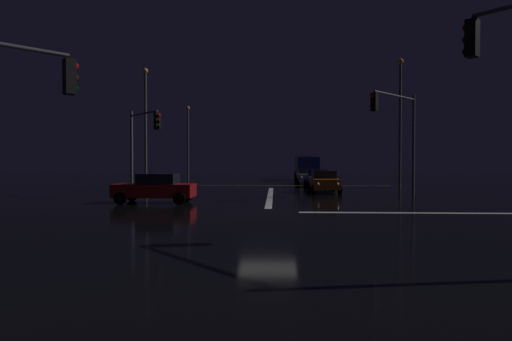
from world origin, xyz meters
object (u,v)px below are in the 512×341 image
at_px(sedan_orange, 324,181).
at_px(sedan_blue, 317,178).
at_px(sedan_silver, 306,176).
at_px(box_truck, 306,166).
at_px(streetlamp_left_far, 188,138).
at_px(streetlamp_right_near, 400,115).
at_px(sedan_red_crossing, 155,188).
at_px(streetlamp_left_near, 146,120).
at_px(traffic_signal_ne, 398,124).
at_px(traffic_signal_nw, 143,136).

height_order(sedan_orange, sedan_blue, same).
xyz_separation_m(sedan_orange, sedan_silver, (-0.32, 12.27, 0.00)).
bearing_deg(box_truck, streetlamp_left_far, -173.67).
relative_size(sedan_silver, streetlamp_right_near, 0.42).
height_order(sedan_red_crossing, streetlamp_left_far, streetlamp_left_far).
height_order(sedan_silver, sedan_red_crossing, same).
xyz_separation_m(box_truck, streetlamp_left_far, (-14.15, -1.57, 3.42)).
distance_m(box_truck, streetlamp_left_near, 22.89).
xyz_separation_m(traffic_signal_ne, streetlamp_right_near, (2.10, 6.60, 1.27)).
bearing_deg(streetlamp_right_near, sedan_orange, -156.38).
bearing_deg(sedan_orange, traffic_signal_ne, -43.29).
bearing_deg(sedan_silver, sedan_orange, -88.51).
relative_size(sedan_red_crossing, traffic_signal_nw, 0.77).
distance_m(sedan_blue, sedan_silver, 6.36).
relative_size(sedan_blue, streetlamp_right_near, 0.42).
height_order(sedan_silver, streetlamp_right_near, streetlamp_right_near).
relative_size(streetlamp_left_near, streetlamp_left_far, 1.09).
bearing_deg(streetlamp_left_near, sedan_silver, 35.15).
relative_size(sedan_orange, box_truck, 0.52).
xyz_separation_m(sedan_blue, sedan_red_crossing, (-10.05, -13.91, 0.00)).
distance_m(sedan_orange, box_truck, 20.31).
bearing_deg(box_truck, sedan_red_crossing, -109.85).
distance_m(sedan_blue, traffic_signal_nw, 15.76).
bearing_deg(streetlamp_left_far, sedan_silver, -25.42).
bearing_deg(box_truck, sedan_orange, -90.76).
height_order(sedan_orange, streetlamp_right_near, streetlamp_right_near).
height_order(box_truck, streetlamp_right_near, streetlamp_right_near).
height_order(sedan_red_crossing, traffic_signal_ne, traffic_signal_ne).
distance_m(sedan_blue, streetlamp_left_near, 15.12).
bearing_deg(sedan_orange, streetlamp_left_far, 126.57).
xyz_separation_m(sedan_blue, streetlamp_left_far, (-13.99, 12.79, 4.33)).
height_order(sedan_blue, sedan_red_crossing, same).
distance_m(sedan_orange, traffic_signal_ne, 6.79).
xyz_separation_m(box_truck, traffic_signal_ne, (3.85, -24.17, 2.85)).
xyz_separation_m(sedan_silver, streetlamp_right_near, (6.53, -9.55, 5.03)).
relative_size(sedan_blue, streetlamp_left_far, 0.49).
relative_size(box_truck, sedan_red_crossing, 1.91).
xyz_separation_m(sedan_orange, traffic_signal_nw, (-12.06, -3.61, 3.06)).
height_order(sedan_orange, traffic_signal_nw, traffic_signal_nw).
height_order(traffic_signal_ne, streetlamp_right_near, streetlamp_right_near).
bearing_deg(box_truck, sedan_silver, -94.20).
bearing_deg(traffic_signal_nw, box_truck, 62.71).
bearing_deg(traffic_signal_ne, sedan_orange, 136.71).
bearing_deg(sedan_orange, box_truck, 89.24).
relative_size(sedan_red_crossing, streetlamp_right_near, 0.42).
bearing_deg(sedan_blue, streetlamp_left_near, -167.08).
distance_m(sedan_silver, streetlamp_left_near, 17.26).
bearing_deg(streetlamp_right_near, sedan_blue, 152.29).
distance_m(sedan_orange, sedan_silver, 12.28).
xyz_separation_m(sedan_silver, traffic_signal_ne, (4.44, -16.15, 3.75)).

